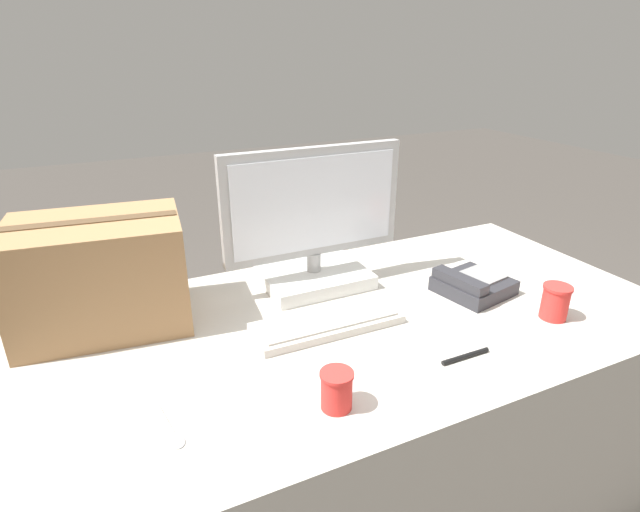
{
  "coord_description": "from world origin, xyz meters",
  "views": [
    {
      "loc": [
        -0.61,
        -1.05,
        1.41
      ],
      "look_at": [
        -0.06,
        0.12,
        0.86
      ],
      "focal_mm": 28.0,
      "sensor_mm": 36.0,
      "label": 1
    }
  ],
  "objects_px": {
    "keyboard": "(327,322)",
    "cardboard_box": "(100,274)",
    "paper_cup_right": "(555,302)",
    "desk_phone": "(472,285)",
    "pen_marker": "(465,356)",
    "spoon": "(172,433)",
    "monitor": "(314,231)",
    "paper_cup_left": "(337,390)"
  },
  "relations": [
    {
      "from": "desk_phone",
      "to": "paper_cup_right",
      "type": "distance_m",
      "value": 0.24
    },
    {
      "from": "desk_phone",
      "to": "cardboard_box",
      "type": "distance_m",
      "value": 1.06
    },
    {
      "from": "spoon",
      "to": "pen_marker",
      "type": "distance_m",
      "value": 0.69
    },
    {
      "from": "paper_cup_left",
      "to": "spoon",
      "type": "distance_m",
      "value": 0.34
    },
    {
      "from": "monitor",
      "to": "paper_cup_left",
      "type": "xyz_separation_m",
      "value": [
        -0.2,
        -0.55,
        -0.13
      ]
    },
    {
      "from": "keyboard",
      "to": "paper_cup_left",
      "type": "distance_m",
      "value": 0.32
    },
    {
      "from": "pen_marker",
      "to": "paper_cup_left",
      "type": "bearing_deg",
      "value": -176.6
    },
    {
      "from": "spoon",
      "to": "cardboard_box",
      "type": "xyz_separation_m",
      "value": [
        -0.08,
        0.5,
        0.14
      ]
    },
    {
      "from": "cardboard_box",
      "to": "pen_marker",
      "type": "bearing_deg",
      "value": -35.5
    },
    {
      "from": "desk_phone",
      "to": "pen_marker",
      "type": "bearing_deg",
      "value": -144.1
    },
    {
      "from": "paper_cup_right",
      "to": "pen_marker",
      "type": "relative_size",
      "value": 0.72
    },
    {
      "from": "spoon",
      "to": "pen_marker",
      "type": "bearing_deg",
      "value": 77.51
    },
    {
      "from": "paper_cup_right",
      "to": "cardboard_box",
      "type": "relative_size",
      "value": 0.21
    },
    {
      "from": "spoon",
      "to": "paper_cup_left",
      "type": "bearing_deg",
      "value": 69.54
    },
    {
      "from": "paper_cup_right",
      "to": "spoon",
      "type": "bearing_deg",
      "value": -179.68
    },
    {
      "from": "spoon",
      "to": "keyboard",
      "type": "bearing_deg",
      "value": 108.23
    },
    {
      "from": "keyboard",
      "to": "cardboard_box",
      "type": "bearing_deg",
      "value": 153.12
    },
    {
      "from": "monitor",
      "to": "keyboard",
      "type": "distance_m",
      "value": 0.31
    },
    {
      "from": "monitor",
      "to": "keyboard",
      "type": "height_order",
      "value": "monitor"
    },
    {
      "from": "spoon",
      "to": "monitor",
      "type": "bearing_deg",
      "value": 123.86
    },
    {
      "from": "paper_cup_left",
      "to": "monitor",
      "type": "bearing_deg",
      "value": 69.91
    },
    {
      "from": "keyboard",
      "to": "pen_marker",
      "type": "xyz_separation_m",
      "value": [
        0.24,
        -0.27,
        -0.01
      ]
    },
    {
      "from": "cardboard_box",
      "to": "pen_marker",
      "type": "height_order",
      "value": "cardboard_box"
    },
    {
      "from": "desk_phone",
      "to": "paper_cup_right",
      "type": "relative_size",
      "value": 2.34
    },
    {
      "from": "keyboard",
      "to": "cardboard_box",
      "type": "relative_size",
      "value": 0.89
    },
    {
      "from": "monitor",
      "to": "keyboard",
      "type": "bearing_deg",
      "value": -107.09
    },
    {
      "from": "paper_cup_right",
      "to": "desk_phone",
      "type": "bearing_deg",
      "value": 115.29
    },
    {
      "from": "desk_phone",
      "to": "paper_cup_right",
      "type": "xyz_separation_m",
      "value": [
        0.1,
        -0.21,
        0.02
      ]
    },
    {
      "from": "monitor",
      "to": "cardboard_box",
      "type": "height_order",
      "value": "monitor"
    },
    {
      "from": "monitor",
      "to": "desk_phone",
      "type": "height_order",
      "value": "monitor"
    },
    {
      "from": "paper_cup_left",
      "to": "spoon",
      "type": "bearing_deg",
      "value": 168.32
    },
    {
      "from": "keyboard",
      "to": "paper_cup_left",
      "type": "bearing_deg",
      "value": -112.12
    },
    {
      "from": "desk_phone",
      "to": "pen_marker",
      "type": "xyz_separation_m",
      "value": [
        -0.25,
        -0.26,
        -0.02
      ]
    },
    {
      "from": "paper_cup_right",
      "to": "pen_marker",
      "type": "bearing_deg",
      "value": -171.77
    },
    {
      "from": "keyboard",
      "to": "spoon",
      "type": "bearing_deg",
      "value": -152.49
    },
    {
      "from": "paper_cup_left",
      "to": "keyboard",
      "type": "bearing_deg",
      "value": 67.39
    },
    {
      "from": "spoon",
      "to": "paper_cup_right",
      "type": "bearing_deg",
      "value": 81.54
    },
    {
      "from": "cardboard_box",
      "to": "keyboard",
      "type": "bearing_deg",
      "value": -27.37
    },
    {
      "from": "monitor",
      "to": "cardboard_box",
      "type": "relative_size",
      "value": 1.24
    },
    {
      "from": "monitor",
      "to": "paper_cup_right",
      "type": "bearing_deg",
      "value": -43.43
    },
    {
      "from": "keyboard",
      "to": "paper_cup_right",
      "type": "relative_size",
      "value": 4.14
    },
    {
      "from": "spoon",
      "to": "desk_phone",
      "type": "bearing_deg",
      "value": 94.46
    }
  ]
}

